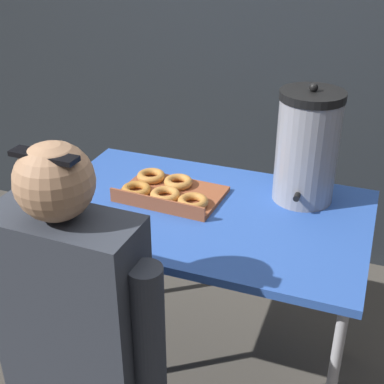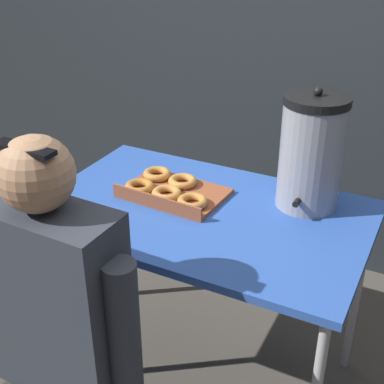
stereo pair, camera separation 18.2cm
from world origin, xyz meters
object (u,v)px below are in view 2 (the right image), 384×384
at_px(cell_phone, 89,222).
at_px(person_seated, 62,342).
at_px(coffee_urn, 311,152).
at_px(donut_box, 170,190).

xyz_separation_m(cell_phone, person_seated, (0.12, -0.33, -0.19)).
height_order(coffee_urn, cell_phone, coffee_urn).
bearing_deg(cell_phone, donut_box, 38.37).
bearing_deg(donut_box, coffee_urn, 22.21).
bearing_deg(cell_phone, coffee_urn, 11.15).
bearing_deg(person_seated, donut_box, -90.14).
bearing_deg(donut_box, cell_phone, -112.49).
bearing_deg(cell_phone, person_seated, -95.44).
bearing_deg(coffee_urn, cell_phone, -142.86).
distance_m(coffee_urn, cell_phone, 0.77).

